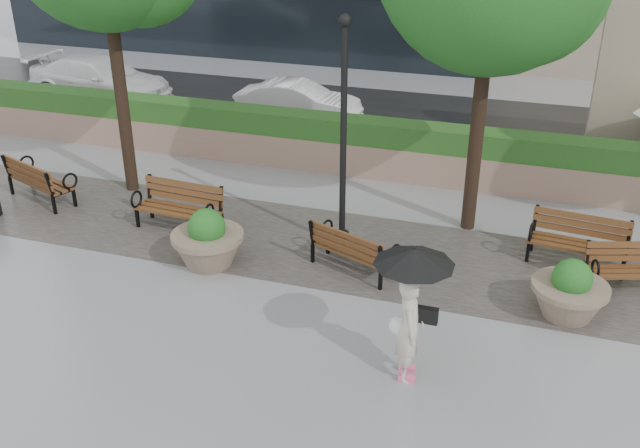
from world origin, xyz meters
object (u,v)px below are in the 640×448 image
(bench_2, at_px, (353,259))
(car_right, at_px, (298,103))
(bench_0, at_px, (41,189))
(lamppost, at_px, (343,151))
(pedestrian, at_px, (411,301))
(car_left, at_px, (101,80))
(bench_3, at_px, (576,251))
(planter_left, at_px, (208,244))
(bench_1, at_px, (179,216))
(planter_right, at_px, (569,295))
(bench_4, at_px, (631,278))

(bench_2, relative_size, car_right, 0.48)
(bench_0, relative_size, lamppost, 0.43)
(lamppost, height_order, pedestrian, lamppost)
(lamppost, bearing_deg, car_left, 144.76)
(bench_3, xyz_separation_m, planter_left, (-6.49, -2.13, 0.16))
(bench_1, relative_size, bench_2, 1.05)
(bench_0, bearing_deg, planter_left, -176.71)
(lamppost, distance_m, car_left, 12.57)
(planter_right, distance_m, lamppost, 4.67)
(bench_3, distance_m, car_left, 15.99)
(car_right, bearing_deg, bench_3, -131.51)
(bench_0, height_order, bench_2, bench_0)
(bench_3, bearing_deg, planter_right, -87.58)
(bench_2, height_order, bench_4, bench_2)
(car_right, relative_size, pedestrian, 1.77)
(planter_right, xyz_separation_m, car_right, (-7.69, 8.33, 0.19))
(bench_2, height_order, bench_3, bench_3)
(bench_1, height_order, pedestrian, pedestrian)
(bench_3, xyz_separation_m, planter_right, (-0.12, -1.86, 0.13))
(planter_right, height_order, car_right, car_right)
(bench_3, bearing_deg, pedestrian, -112.61)
(bench_1, bearing_deg, car_left, 136.15)
(bench_0, xyz_separation_m, lamppost, (6.98, 0.02, 1.69))
(bench_1, height_order, car_left, car_left)
(bench_3, relative_size, car_left, 0.38)
(bench_0, xyz_separation_m, planter_left, (4.84, -1.48, 0.15))
(bench_0, xyz_separation_m, bench_3, (11.33, 0.65, -0.01))
(bench_4, relative_size, lamppost, 0.38)
(bench_2, xyz_separation_m, pedestrian, (1.58, -2.66, 1.00))
(car_left, bearing_deg, bench_4, -111.17)
(bench_0, distance_m, car_left, 7.93)
(bench_2, relative_size, planter_right, 1.41)
(bench_2, bearing_deg, bench_1, 13.13)
(bench_3, height_order, planter_left, planter_left)
(car_right, bearing_deg, bench_4, -131.09)
(bench_4, height_order, planter_left, planter_left)
(bench_2, bearing_deg, planter_right, -163.52)
(bench_4, distance_m, planter_left, 7.56)
(bench_0, relative_size, car_left, 0.40)
(lamppost, relative_size, car_right, 1.22)
(bench_1, height_order, bench_4, bench_1)
(bench_0, relative_size, car_right, 0.53)
(car_left, bearing_deg, planter_right, -116.42)
(bench_4, distance_m, car_left, 17.10)
(bench_0, height_order, bench_1, bench_0)
(bench_3, xyz_separation_m, lamppost, (-4.35, -0.63, 1.69))
(planter_right, height_order, car_left, car_left)
(lamppost, bearing_deg, car_right, 115.96)
(bench_4, bearing_deg, bench_1, 163.24)
(bench_4, bearing_deg, bench_2, 171.53)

